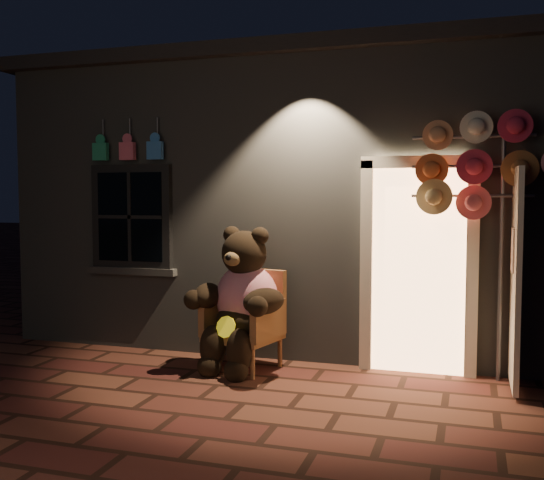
% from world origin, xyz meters
% --- Properties ---
extents(ground, '(60.00, 60.00, 0.00)m').
position_xyz_m(ground, '(0.00, 0.00, 0.00)').
color(ground, brown).
rests_on(ground, ground).
extents(shop_building, '(7.30, 5.95, 3.51)m').
position_xyz_m(shop_building, '(0.00, 3.99, 1.74)').
color(shop_building, slate).
rests_on(shop_building, ground).
extents(wicker_armchair, '(0.82, 0.77, 1.02)m').
position_xyz_m(wicker_armchair, '(-0.36, 1.11, 0.51)').
color(wicker_armchair, '#9D623C').
rests_on(wicker_armchair, ground).
extents(teddy_bear, '(1.06, 0.94, 1.50)m').
position_xyz_m(teddy_bear, '(-0.38, 0.98, 0.72)').
color(teddy_bear, red).
rests_on(teddy_bear, ground).
extents(hat_rack, '(1.51, 0.22, 2.57)m').
position_xyz_m(hat_rack, '(1.99, 1.28, 2.11)').
color(hat_rack, '#59595E').
rests_on(hat_rack, ground).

